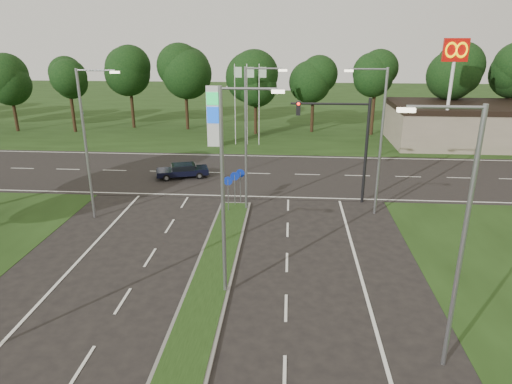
{
  "coord_description": "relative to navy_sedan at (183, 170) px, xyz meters",
  "views": [
    {
      "loc": [
        3.46,
        -11.44,
        10.93
      ],
      "look_at": [
        1.63,
        13.27,
        2.2
      ],
      "focal_mm": 32.0,
      "sensor_mm": 36.0,
      "label": 1
    }
  ],
  "objects": [
    {
      "name": "median_kerb",
      "position": [
        4.88,
        -18.54,
        -0.53
      ],
      "size": [
        2.0,
        26.0,
        0.12
      ],
      "primitive_type": "cube",
      "color": "slate",
      "rests_on": "ground"
    },
    {
      "name": "streetlight_median_near",
      "position": [
        5.88,
        -16.54,
        4.49
      ],
      "size": [
        2.53,
        0.22,
        9.0
      ],
      "color": "gray",
      "rests_on": "ground"
    },
    {
      "name": "mcdonalds_sign",
      "position": [
        22.88,
        9.43,
        7.4
      ],
      "size": [
        2.2,
        0.47,
        10.4
      ],
      "color": "silver",
      "rests_on": "ground"
    },
    {
      "name": "navy_sedan",
      "position": [
        0.0,
        0.0,
        0.0
      ],
      "size": [
        4.27,
        2.69,
        1.09
      ],
      "rotation": [
        0.0,
        0.0,
        1.86
      ],
      "color": "black",
      "rests_on": "ground"
    },
    {
      "name": "streetlight_right_far",
      "position": [
        13.68,
        -6.54,
        4.49
      ],
      "size": [
        2.53,
        0.22,
        9.0
      ],
      "rotation": [
        0.0,
        0.0,
        3.14
      ],
      "color": "gray",
      "rests_on": "ground"
    },
    {
      "name": "cross_road",
      "position": [
        4.88,
        1.46,
        -0.59
      ],
      "size": [
        160.0,
        12.0,
        0.02
      ],
      "primitive_type": "cube",
      "color": "black",
      "rests_on": "ground"
    },
    {
      "name": "streetlight_right_near",
      "position": [
        13.68,
        -20.54,
        4.49
      ],
      "size": [
        2.53,
        0.22,
        9.0
      ],
      "rotation": [
        0.0,
        0.0,
        3.14
      ],
      "color": "gray",
      "rests_on": "ground"
    },
    {
      "name": "streetlight_left_far",
      "position": [
        -3.42,
        -8.54,
        4.49
      ],
      "size": [
        2.53,
        0.22,
        9.0
      ],
      "color": "gray",
      "rests_on": "ground"
    },
    {
      "name": "gas_pylon",
      "position": [
        1.09,
        10.51,
        2.61
      ],
      "size": [
        5.8,
        1.26,
        8.0
      ],
      "color": "silver",
      "rests_on": "ground"
    },
    {
      "name": "streetlight_median_far",
      "position": [
        5.88,
        -6.54,
        4.49
      ],
      "size": [
        2.53,
        0.22,
        9.0
      ],
      "color": "gray",
      "rests_on": "ground"
    },
    {
      "name": "verge_far",
      "position": [
        4.88,
        32.46,
        -0.59
      ],
      "size": [
        160.0,
        50.0,
        0.02
      ],
      "primitive_type": "cube",
      "color": "#1B3110",
      "rests_on": "ground"
    },
    {
      "name": "traffic_signal",
      "position": [
        12.07,
        -4.54,
        4.07
      ],
      "size": [
        5.1,
        0.42,
        7.0
      ],
      "color": "black",
      "rests_on": "ground"
    },
    {
      "name": "treeline_far",
      "position": [
        4.98,
        17.39,
        6.24
      ],
      "size": [
        6.0,
        6.0,
        9.9
      ],
      "color": "black",
      "rests_on": "ground"
    },
    {
      "name": "commercial_building",
      "position": [
        26.88,
        13.46,
        1.41
      ],
      "size": [
        16.0,
        9.0,
        4.0
      ],
      "primitive_type": "cube",
      "color": "gray",
      "rests_on": "ground"
    },
    {
      "name": "median_signs",
      "position": [
        4.88,
        -6.14,
        1.13
      ],
      "size": [
        1.16,
        1.76,
        2.38
      ],
      "color": "gray",
      "rests_on": "ground"
    }
  ]
}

